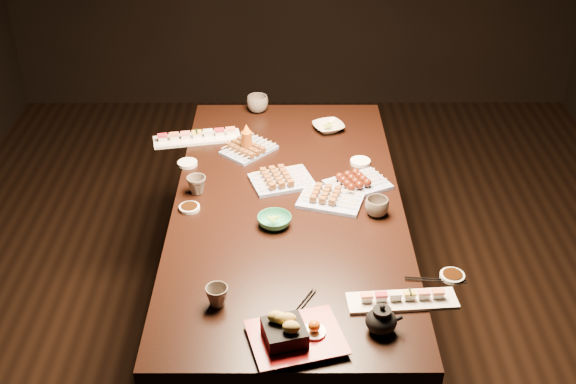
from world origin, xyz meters
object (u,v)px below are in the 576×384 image
Objects in this scene: edamame_bowl_cream at (328,127)px; teacup_near_left at (217,296)px; sushi_platter_near at (402,297)px; teapot at (381,318)px; sushi_platter_far at (197,135)px; yakitori_plate_center at (282,176)px; tempura_tray at (296,329)px; dining_table at (288,277)px; teacup_far_right at (257,104)px; yakitori_plate_left at (249,146)px; edamame_bowl_green at (274,221)px; yakitori_plate_right at (331,195)px; teacup_mid_right at (377,207)px; condiment_bottle at (247,139)px; teacup_far_left at (197,185)px.

teacup_near_left is at bearing -108.91° from edamame_bowl_cream.
sushi_platter_near is 3.08× the size of teapot.
sushi_platter_far is at bearing 99.23° from teacup_near_left.
tempura_tray is at bearing -105.14° from yakitori_plate_center.
yakitori_plate_center reaches higher than dining_table.
sushi_platter_far is at bearing -131.72° from teacup_far_right.
yakitori_plate_left is 0.41m from teacup_far_right.
edamame_bowl_cream is at bearing 71.09° from teacup_near_left.
yakitori_plate_right is at bearing 36.73° from edamame_bowl_green.
dining_table is 15.49× the size of teapot.
condiment_bottle reaches higher than teacup_mid_right.
tempura_tray is at bearing -156.88° from sushi_platter_near.
sushi_platter_far is 3.38× the size of teapot.
teacup_far_left reaches higher than yakitori_plate_center.
condiment_bottle is at bearing 139.41° from sushi_platter_far.
yakitori_plate_center is at bearing -114.60° from edamame_bowl_cream.
condiment_bottle is (0.19, 0.32, 0.04)m from teacup_far_left.
teapot reaches higher than yakitori_plate_center.
sushi_platter_far is 0.27m from condiment_bottle.
teacup_far_right is (-0.12, 0.67, 0.01)m from yakitori_plate_center.
teacup_far_right is (0.22, 0.75, 0.00)m from teacup_far_left.
sushi_platter_near is 0.91× the size of sushi_platter_far.
yakitori_plate_left is at bearing 143.99° from sushi_platter_far.
sushi_platter_far is 1.41× the size of tempura_tray.
tempura_tray is (0.44, -1.30, 0.03)m from sushi_platter_far.
edamame_bowl_green is 0.48m from teacup_near_left.
yakitori_plate_left is 2.93× the size of teacup_near_left.
yakitori_plate_right is 0.80m from tempura_tray.
sushi_platter_near is 0.84m from yakitori_plate_center.
condiment_bottle is at bearing 109.77° from teapot.
yakitori_plate_right reaches higher than edamame_bowl_green.
tempura_tray is 3.73× the size of teacup_near_left.
teacup_far_right reaches higher than yakitori_plate_right.
tempura_tray is 0.94m from teacup_far_left.
yakitori_plate_center reaches higher than edamame_bowl_cream.
sushi_platter_near is 2.79× the size of edamame_bowl_green.
teacup_far_left reaches higher than teacup_mid_right.
tempura_tray is at bearing -171.79° from teapot.
edamame_bowl_green is 0.99m from teacup_far_right.
yakitori_plate_center reaches higher than edamame_bowl_green.
yakitori_plate_center is at bearing 146.95° from teacup_mid_right.
teacup_mid_right reaches higher than sushi_platter_near.
sushi_platter_far is at bearing 155.30° from yakitori_plate_right.
edamame_bowl_cream is 1.35m from teapot.
teapot is (0.26, 0.05, -0.00)m from tempura_tray.
teacup_far_right is 0.43m from condiment_bottle.
yakitori_plate_left reaches higher than dining_table.
sushi_platter_far is 0.97m from teacup_mid_right.
teacup_near_left reaches higher than sushi_platter_near.
yakitori_plate_right is 0.52m from condiment_bottle.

